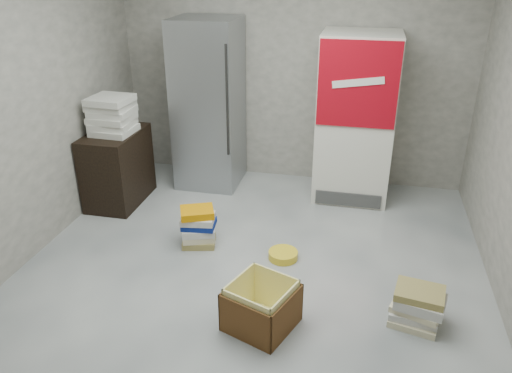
{
  "coord_description": "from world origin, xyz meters",
  "views": [
    {
      "loc": [
        0.83,
        -3.15,
        2.52
      ],
      "look_at": [
        -0.03,
        0.7,
        0.67
      ],
      "focal_mm": 35.0,
      "sensor_mm": 36.0,
      "label": 1
    }
  ],
  "objects": [
    {
      "name": "phonebook_stack_side",
      "position": [
        1.35,
        0.0,
        0.15
      ],
      "size": [
        0.43,
        0.38,
        0.29
      ],
      "rotation": [
        0.0,
        0.0,
        -0.31
      ],
      "color": "beige",
      "rests_on": "ground"
    },
    {
      "name": "ground",
      "position": [
        0.0,
        0.0,
        0.0
      ],
      "size": [
        5.0,
        5.0,
        0.0
      ],
      "primitive_type": "plane",
      "color": "beige",
      "rests_on": "ground"
    },
    {
      "name": "bucket_lid",
      "position": [
        0.24,
        0.64,
        0.04
      ],
      "size": [
        0.31,
        0.31,
        0.07
      ],
      "primitive_type": "cylinder",
      "rotation": [
        0.0,
        0.0,
        -0.2
      ],
      "color": "yellow",
      "rests_on": "ground"
    },
    {
      "name": "steel_fridge",
      "position": [
        -0.9,
        2.13,
        0.95
      ],
      "size": [
        0.7,
        0.72,
        1.9
      ],
      "color": "#A1A4A9",
      "rests_on": "ground"
    },
    {
      "name": "phonebook_stack_main",
      "position": [
        -0.59,
        0.71,
        0.19
      ],
      "size": [
        0.37,
        0.34,
        0.37
      ],
      "rotation": [
        0.0,
        0.0,
        0.24
      ],
      "color": "olive",
      "rests_on": "ground"
    },
    {
      "name": "supply_box_stack",
      "position": [
        -1.72,
        1.4,
        0.99
      ],
      "size": [
        0.43,
        0.44,
        0.39
      ],
      "color": "silver",
      "rests_on": "wood_shelf"
    },
    {
      "name": "room_shell",
      "position": [
        0.0,
        0.0,
        1.8
      ],
      "size": [
        4.04,
        5.04,
        2.82
      ],
      "color": "#A8A197",
      "rests_on": "ground"
    },
    {
      "name": "wood_shelf",
      "position": [
        -1.73,
        1.4,
        0.4
      ],
      "size": [
        0.5,
        0.8,
        0.8
      ],
      "primitive_type": "cube",
      "color": "black",
      "rests_on": "ground"
    },
    {
      "name": "coke_cooler",
      "position": [
        0.75,
        2.12,
        0.9
      ],
      "size": [
        0.8,
        0.73,
        1.8
      ],
      "color": "silver",
      "rests_on": "ground"
    },
    {
      "name": "cardboard_box",
      "position": [
        0.23,
        -0.28,
        0.15
      ],
      "size": [
        0.58,
        0.58,
        0.36
      ],
      "rotation": [
        0.0,
        0.0,
        -0.37
      ],
      "color": "yellow",
      "rests_on": "ground"
    }
  ]
}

